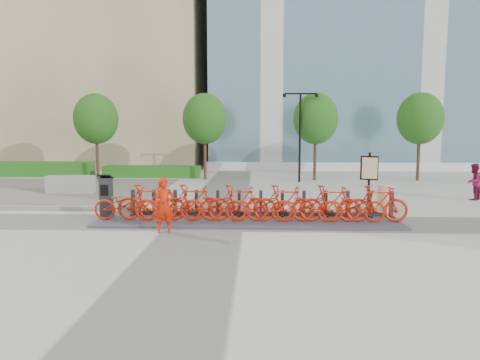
{
  "coord_description": "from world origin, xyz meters",
  "views": [
    {
      "loc": [
        1.59,
        -13.28,
        2.93
      ],
      "look_at": [
        1.0,
        1.5,
        1.2
      ],
      "focal_mm": 32.0,
      "sensor_mm": 36.0,
      "label": 1
    }
  ],
  "objects_px": {
    "kiosk": "(106,196)",
    "construction_barrel": "(384,199)",
    "pedestrian": "(474,182)",
    "map_sign": "(369,170)",
    "bike_0": "(125,204)",
    "worker_red": "(164,205)",
    "jersey_barrier": "(71,184)"
  },
  "relations": [
    {
      "from": "construction_barrel",
      "to": "map_sign",
      "type": "bearing_deg",
      "value": 95.6
    },
    {
      "from": "kiosk",
      "to": "map_sign",
      "type": "height_order",
      "value": "map_sign"
    },
    {
      "from": "construction_barrel",
      "to": "map_sign",
      "type": "relative_size",
      "value": 0.48
    },
    {
      "from": "construction_barrel",
      "to": "bike_0",
      "type": "bearing_deg",
      "value": -167.09
    },
    {
      "from": "jersey_barrier",
      "to": "construction_barrel",
      "type": "bearing_deg",
      "value": -20.7
    },
    {
      "from": "pedestrian",
      "to": "construction_barrel",
      "type": "relative_size",
      "value": 1.55
    },
    {
      "from": "pedestrian",
      "to": "kiosk",
      "type": "bearing_deg",
      "value": -24.66
    },
    {
      "from": "construction_barrel",
      "to": "map_sign",
      "type": "height_order",
      "value": "map_sign"
    },
    {
      "from": "bike_0",
      "to": "worker_red",
      "type": "bearing_deg",
      "value": -129.64
    },
    {
      "from": "bike_0",
      "to": "jersey_barrier",
      "type": "xyz_separation_m",
      "value": [
        -4.49,
        6.17,
        -0.18
      ]
    },
    {
      "from": "pedestrian",
      "to": "jersey_barrier",
      "type": "bearing_deg",
      "value": -45.85
    },
    {
      "from": "bike_0",
      "to": "construction_barrel",
      "type": "xyz_separation_m",
      "value": [
        8.73,
        2.0,
        -0.1
      ]
    },
    {
      "from": "jersey_barrier",
      "to": "map_sign",
      "type": "height_order",
      "value": "map_sign"
    },
    {
      "from": "jersey_barrier",
      "to": "map_sign",
      "type": "xyz_separation_m",
      "value": [
        13.07,
        -2.6,
        0.96
      ]
    },
    {
      "from": "kiosk",
      "to": "jersey_barrier",
      "type": "bearing_deg",
      "value": 127.76
    },
    {
      "from": "bike_0",
      "to": "kiosk",
      "type": "distance_m",
      "value": 0.99
    },
    {
      "from": "kiosk",
      "to": "jersey_barrier",
      "type": "xyz_separation_m",
      "value": [
        -3.69,
        5.6,
        -0.34
      ]
    },
    {
      "from": "kiosk",
      "to": "pedestrian",
      "type": "distance_m",
      "value": 14.78
    },
    {
      "from": "pedestrian",
      "to": "map_sign",
      "type": "bearing_deg",
      "value": -25.45
    },
    {
      "from": "construction_barrel",
      "to": "worker_red",
      "type": "bearing_deg",
      "value": -155.54
    },
    {
      "from": "kiosk",
      "to": "construction_barrel",
      "type": "height_order",
      "value": "kiosk"
    },
    {
      "from": "bike_0",
      "to": "construction_barrel",
      "type": "height_order",
      "value": "bike_0"
    },
    {
      "from": "kiosk",
      "to": "jersey_barrier",
      "type": "height_order",
      "value": "kiosk"
    },
    {
      "from": "kiosk",
      "to": "worker_red",
      "type": "bearing_deg",
      "value": -33.85
    },
    {
      "from": "construction_barrel",
      "to": "map_sign",
      "type": "xyz_separation_m",
      "value": [
        -0.15,
        1.57,
        0.87
      ]
    },
    {
      "from": "bike_0",
      "to": "jersey_barrier",
      "type": "bearing_deg",
      "value": 36.02
    },
    {
      "from": "bike_0",
      "to": "pedestrian",
      "type": "bearing_deg",
      "value": -69.49
    },
    {
      "from": "kiosk",
      "to": "map_sign",
      "type": "xyz_separation_m",
      "value": [
        9.38,
        3.0,
        0.62
      ]
    },
    {
      "from": "map_sign",
      "to": "jersey_barrier",
      "type": "bearing_deg",
      "value": -170.5
    },
    {
      "from": "kiosk",
      "to": "pedestrian",
      "type": "relative_size",
      "value": 0.91
    },
    {
      "from": "bike_0",
      "to": "map_sign",
      "type": "distance_m",
      "value": 9.33
    },
    {
      "from": "jersey_barrier",
      "to": "worker_red",
      "type": "bearing_deg",
      "value": -54.21
    }
  ]
}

